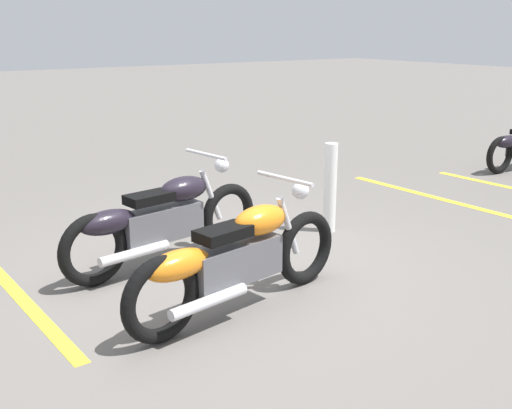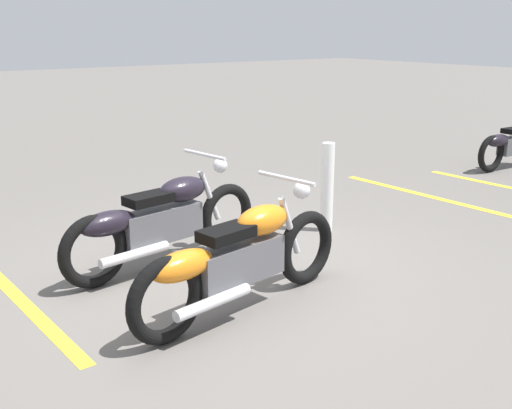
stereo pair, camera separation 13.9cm
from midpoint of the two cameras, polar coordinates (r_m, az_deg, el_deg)
ground_plane at (r=5.76m, az=-1.58°, el=-6.66°), size 60.00×60.00×0.00m
motorcycle_bright_foreground at (r=4.91m, az=-1.09°, el=-5.00°), size 2.22×0.70×1.04m
motorcycle_dark_foreground at (r=5.92m, az=-8.10°, el=-1.41°), size 2.22×0.67×1.04m
bollard_post at (r=6.92m, az=7.46°, el=1.54°), size 0.14×0.14×1.01m
parking_stripe_near at (r=5.88m, az=-20.97°, el=-7.30°), size 0.26×3.20×0.01m
parking_stripe_mid at (r=8.64m, az=17.49°, el=0.42°), size 0.26×3.20×0.01m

